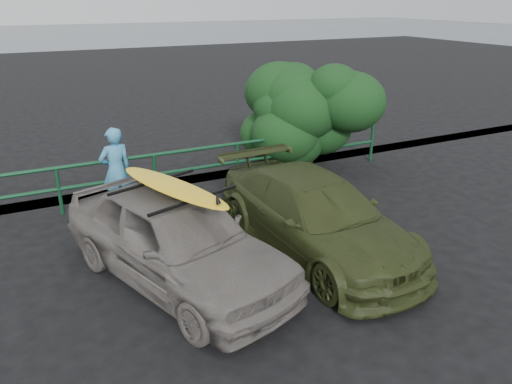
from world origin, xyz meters
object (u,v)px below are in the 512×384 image
olive_vehicle (316,216)px  man (116,170)px  sedan (176,237)px  surfboard (173,186)px  guardrail (109,183)px

olive_vehicle → man: bearing=126.5°
sedan → surfboard: (0.00, -0.00, 0.84)m
guardrail → man: size_ratio=7.79×
guardrail → sedan: bearing=-84.6°
guardrail → sedan: sedan is taller
sedan → man: size_ratio=2.46×
guardrail → surfboard: surfboard is taller
olive_vehicle → man: size_ratio=2.56×
man → surfboard: man is taller
guardrail → surfboard: 3.72m
guardrail → man: bearing=-73.8°
man → surfboard: bearing=85.4°
olive_vehicle → man: man is taller
man → sedan: bearing=85.4°
guardrail → olive_vehicle: 4.63m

